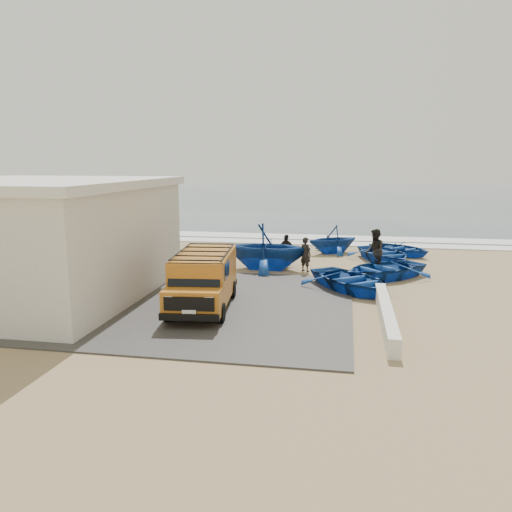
{
  "coord_description": "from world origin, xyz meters",
  "views": [
    {
      "loc": [
        3.7,
        -18.26,
        4.91
      ],
      "look_at": [
        0.17,
        1.07,
        1.2
      ],
      "focal_mm": 35.0,
      "sensor_mm": 36.0,
      "label": 1
    }
  ],
  "objects_px": {
    "parapet": "(386,315)",
    "boat_near_right": "(383,269)",
    "fisherman_front": "(306,254)",
    "van": "(203,278)",
    "boat_near_left": "(351,280)",
    "fisherman_middle": "(375,251)",
    "boat_mid_left": "(267,247)",
    "boat_far_right": "(400,249)",
    "boat_mid_right": "(384,254)",
    "boat_far_left": "(333,239)",
    "building": "(35,238)",
    "fisherman_back": "(286,250)"
  },
  "relations": [
    {
      "from": "parapet",
      "to": "boat_near_right",
      "type": "height_order",
      "value": "boat_near_right"
    },
    {
      "from": "parapet",
      "to": "fisherman_front",
      "type": "distance_m",
      "value": 7.64
    },
    {
      "from": "van",
      "to": "boat_mid_right",
      "type": "distance_m",
      "value": 11.5
    },
    {
      "from": "van",
      "to": "boat_mid_right",
      "type": "bearing_deg",
      "value": 48.85
    },
    {
      "from": "boat_far_left",
      "to": "fisherman_back",
      "type": "distance_m",
      "value": 4.26
    },
    {
      "from": "building",
      "to": "parapet",
      "type": "distance_m",
      "value": 12.68
    },
    {
      "from": "boat_mid_left",
      "to": "boat_far_right",
      "type": "xyz_separation_m",
      "value": [
        6.44,
        4.8,
        -0.71
      ]
    },
    {
      "from": "boat_mid_right",
      "to": "fisherman_back",
      "type": "height_order",
      "value": "fisherman_back"
    },
    {
      "from": "boat_far_left",
      "to": "boat_far_right",
      "type": "distance_m",
      "value": 3.58
    },
    {
      "from": "van",
      "to": "fisherman_middle",
      "type": "xyz_separation_m",
      "value": [
        5.99,
        6.69,
        -0.06
      ]
    },
    {
      "from": "van",
      "to": "boat_far_left",
      "type": "distance_m",
      "value": 12.02
    },
    {
      "from": "fisherman_middle",
      "to": "van",
      "type": "bearing_deg",
      "value": -45.39
    },
    {
      "from": "boat_mid_left",
      "to": "boat_far_right",
      "type": "bearing_deg",
      "value": -50.22
    },
    {
      "from": "building",
      "to": "boat_near_left",
      "type": "bearing_deg",
      "value": 13.86
    },
    {
      "from": "van",
      "to": "fisherman_middle",
      "type": "bearing_deg",
      "value": 42.08
    },
    {
      "from": "boat_far_left",
      "to": "fisherman_front",
      "type": "distance_m",
      "value": 5.04
    },
    {
      "from": "boat_near_left",
      "to": "boat_near_right",
      "type": "bearing_deg",
      "value": 22.91
    },
    {
      "from": "boat_near_right",
      "to": "boat_far_left",
      "type": "height_order",
      "value": "boat_far_left"
    },
    {
      "from": "parapet",
      "to": "fisherman_middle",
      "type": "xyz_separation_m",
      "value": [
        -0.01,
        7.26,
        0.72
      ]
    },
    {
      "from": "building",
      "to": "boat_far_right",
      "type": "bearing_deg",
      "value": 37.9
    },
    {
      "from": "boat_far_left",
      "to": "fisherman_middle",
      "type": "distance_m",
      "value": 5.05
    },
    {
      "from": "boat_mid_right",
      "to": "parapet",
      "type": "bearing_deg",
      "value": -117.82
    },
    {
      "from": "boat_far_right",
      "to": "fisherman_middle",
      "type": "distance_m",
      "value": 4.98
    },
    {
      "from": "fisherman_front",
      "to": "fisherman_back",
      "type": "bearing_deg",
      "value": -13.7
    },
    {
      "from": "van",
      "to": "boat_far_right",
      "type": "relative_size",
      "value": 1.39
    },
    {
      "from": "boat_mid_right",
      "to": "fisherman_back",
      "type": "distance_m",
      "value": 5.05
    },
    {
      "from": "boat_mid_right",
      "to": "fisherman_middle",
      "type": "bearing_deg",
      "value": -127.02
    },
    {
      "from": "fisherman_middle",
      "to": "parapet",
      "type": "bearing_deg",
      "value": -3.47
    },
    {
      "from": "boat_mid_right",
      "to": "boat_far_left",
      "type": "xyz_separation_m",
      "value": [
        -2.59,
        1.93,
        0.37
      ]
    },
    {
      "from": "building",
      "to": "fisherman_back",
      "type": "distance_m",
      "value": 11.14
    },
    {
      "from": "boat_mid_right",
      "to": "fisherman_back",
      "type": "relative_size",
      "value": 2.61
    },
    {
      "from": "boat_near_left",
      "to": "boat_mid_right",
      "type": "height_order",
      "value": "boat_near_left"
    },
    {
      "from": "fisherman_middle",
      "to": "boat_mid_left",
      "type": "bearing_deg",
      "value": -92.14
    },
    {
      "from": "parapet",
      "to": "boat_mid_right",
      "type": "xyz_separation_m",
      "value": [
        0.6,
        9.96,
        0.13
      ]
    },
    {
      "from": "boat_far_left",
      "to": "fisherman_front",
      "type": "relative_size",
      "value": 1.85
    },
    {
      "from": "parapet",
      "to": "fisherman_front",
      "type": "xyz_separation_m",
      "value": [
        -3.07,
        6.97,
        0.52
      ]
    },
    {
      "from": "boat_near_left",
      "to": "fisherman_back",
      "type": "bearing_deg",
      "value": 87.44
    },
    {
      "from": "parapet",
      "to": "boat_far_right",
      "type": "height_order",
      "value": "boat_far_right"
    },
    {
      "from": "parapet",
      "to": "boat_mid_left",
      "type": "relative_size",
      "value": 1.48
    },
    {
      "from": "building",
      "to": "boat_mid_right",
      "type": "relative_size",
      "value": 2.39
    },
    {
      "from": "van",
      "to": "boat_mid_right",
      "type": "relative_size",
      "value": 1.2
    },
    {
      "from": "van",
      "to": "boat_near_left",
      "type": "distance_m",
      "value": 5.97
    },
    {
      "from": "boat_mid_left",
      "to": "boat_far_left",
      "type": "height_order",
      "value": "boat_mid_left"
    },
    {
      "from": "fisherman_front",
      "to": "parapet",
      "type": "bearing_deg",
      "value": 149.47
    },
    {
      "from": "boat_near_right",
      "to": "boat_far_right",
      "type": "bearing_deg",
      "value": 126.84
    },
    {
      "from": "boat_mid_right",
      "to": "fisherman_middle",
      "type": "height_order",
      "value": "fisherman_middle"
    },
    {
      "from": "boat_mid_left",
      "to": "boat_mid_right",
      "type": "bearing_deg",
      "value": -59.68
    },
    {
      "from": "boat_near_left",
      "to": "parapet",
      "type": "bearing_deg",
      "value": -112.49
    },
    {
      "from": "fisherman_front",
      "to": "fisherman_middle",
      "type": "bearing_deg",
      "value": -139.05
    },
    {
      "from": "boat_near_left",
      "to": "fisherman_back",
      "type": "distance_m",
      "value": 5.36
    }
  ]
}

